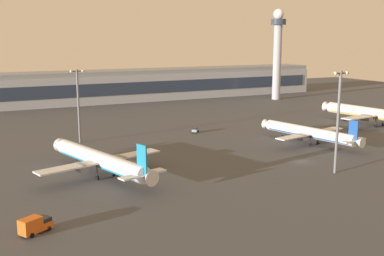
# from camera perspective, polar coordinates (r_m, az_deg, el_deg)

# --- Properties ---
(ground_plane) EXTENTS (416.00, 416.00, 0.00)m
(ground_plane) POSITION_cam_1_polar(r_m,az_deg,el_deg) (129.28, 13.37, -4.07)
(ground_plane) COLOR #424449
(terminal_building) EXTENTS (183.35, 22.40, 16.40)m
(terminal_building) POSITION_cam_1_polar(r_m,az_deg,el_deg) (258.00, -3.49, 5.48)
(terminal_building) COLOR #9EA3AD
(terminal_building) RESTS_ON ground
(control_tower) EXTENTS (8.00, 8.00, 48.36)m
(control_tower) POSITION_cam_1_polar(r_m,az_deg,el_deg) (255.99, 10.53, 9.64)
(control_tower) COLOR #A8A8B2
(control_tower) RESTS_ON ground
(airplane_terminal_side) EXTENTS (32.55, 41.45, 10.83)m
(airplane_terminal_side) POSITION_cam_1_polar(r_m,az_deg,el_deg) (113.90, -11.25, -3.90)
(airplane_terminal_side) COLOR silver
(airplane_terminal_side) RESTS_ON ground
(airplane_far_stand) EXTENTS (29.44, 37.60, 9.71)m
(airplane_far_stand) POSITION_cam_1_polar(r_m,az_deg,el_deg) (150.27, 14.34, -0.57)
(airplane_far_stand) COLOR white
(airplane_far_stand) RESTS_ON ground
(airplane_taxiway_distant) EXTENTS (36.69, 46.96, 12.06)m
(airplane_taxiway_distant) POSITION_cam_1_polar(r_m,az_deg,el_deg) (189.52, 21.68, 1.62)
(airplane_taxiway_distant) COLOR silver
(airplane_taxiway_distant) RESTS_ON ground
(pushback_tug) EXTENTS (3.39, 3.49, 2.05)m
(pushback_tug) POSITION_cam_1_polar(r_m,az_deg,el_deg) (163.17, 0.35, -0.25)
(pushback_tug) COLOR gray
(pushback_tug) RESTS_ON ground
(catering_truck) EXTENTS (6.07, 4.86, 3.05)m
(catering_truck) POSITION_cam_1_polar(r_m,az_deg,el_deg) (85.22, -18.85, -11.26)
(catering_truck) COLOR #D85919
(catering_truck) RESTS_ON ground
(apron_light_central) EXTENTS (4.80, 0.90, 23.47)m
(apron_light_central) POSITION_cam_1_polar(r_m,az_deg,el_deg) (150.43, -13.89, 3.27)
(apron_light_central) COLOR slate
(apron_light_central) RESTS_ON ground
(apron_light_east) EXTENTS (4.80, 0.90, 25.39)m
(apron_light_east) POSITION_cam_1_polar(r_m,az_deg,el_deg) (117.79, 17.63, 1.48)
(apron_light_east) COLOR slate
(apron_light_east) RESTS_ON ground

